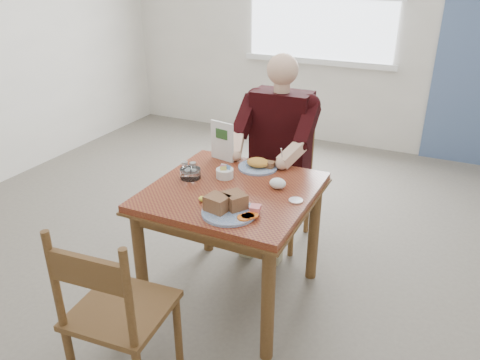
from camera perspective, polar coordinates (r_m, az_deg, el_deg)
The scene contains 15 objects.
floor at distance 3.06m, azimuth -0.87°, elevation -13.70°, with size 6.00×6.00×0.00m, color #635B50.
wall_back at distance 5.28m, azimuth 14.34°, elevation 18.68°, with size 5.50×5.50×0.00m, color beige.
lemon_wedge at distance 2.51m, azimuth -4.50°, elevation -2.32°, with size 0.06×0.04×0.03m, color yellow.
napkin at distance 2.65m, azimuth 4.62°, elevation -0.40°, with size 0.10×0.08×0.06m, color white.
metal_dish at distance 2.53m, azimuth 6.81°, elevation -2.51°, with size 0.08×0.08×0.01m, color silver.
table at distance 2.71m, azimuth -0.96°, elevation -3.11°, with size 0.92×0.92×0.75m.
chair_far at distance 3.44m, azimuth 4.93°, elevation 0.21°, with size 0.42×0.42×0.95m.
chair_near at distance 2.26m, azimuth -14.90°, elevation -15.51°, with size 0.45×0.45×0.95m.
diner at distance 3.24m, azimuth 4.58°, elevation 4.95°, with size 0.53×0.56×1.39m.
near_plate at distance 2.39m, azimuth -1.38°, elevation -3.25°, with size 0.36×0.36×0.09m.
far_plate at distance 2.91m, azimuth 2.30°, elevation 1.87°, with size 0.25×0.25×0.07m.
caddy at distance 2.78m, azimuth -1.87°, elevation 0.85°, with size 0.11×0.11×0.08m.
shakers at distance 2.81m, azimuth -6.24°, elevation 1.36°, with size 0.10×0.06×0.09m.
creamer at distance 2.79m, azimuth -6.08°, elevation 0.82°, with size 0.17×0.17×0.06m.
menu at distance 3.00m, azimuth -2.19°, elevation 4.78°, with size 0.17×0.05×0.26m.
Camera 1 is at (1.06, -2.14, 1.92)m, focal length 35.00 mm.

